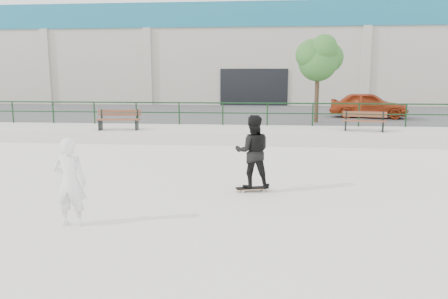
# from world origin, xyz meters

# --- Properties ---
(ground) EXTENTS (120.00, 120.00, 0.00)m
(ground) POSITION_xyz_m (0.00, 0.00, 0.00)
(ground) COLOR beige
(ground) RESTS_ON ground
(ledge) EXTENTS (30.00, 3.00, 0.50)m
(ledge) POSITION_xyz_m (0.00, 9.50, 0.25)
(ledge) COLOR beige
(ledge) RESTS_ON ground
(parking_strip) EXTENTS (60.00, 14.00, 0.50)m
(parking_strip) POSITION_xyz_m (0.00, 18.00, 0.25)
(parking_strip) COLOR #3E3E3E
(parking_strip) RESTS_ON ground
(railing) EXTENTS (28.00, 0.06, 1.03)m
(railing) POSITION_xyz_m (-0.00, 10.80, 1.24)
(railing) COLOR #123318
(railing) RESTS_ON ledge
(commercial_building) EXTENTS (44.20, 16.33, 8.00)m
(commercial_building) POSITION_xyz_m (-0.00, 31.99, 4.58)
(commercial_building) COLOR #B5B1A2
(commercial_building) RESTS_ON ground
(bench_left) EXTENTS (1.84, 0.71, 0.83)m
(bench_left) POSITION_xyz_m (-5.12, 8.70, 0.91)
(bench_left) COLOR #542F1C
(bench_left) RESTS_ON ledge
(bench_right) EXTENTS (1.79, 0.84, 0.79)m
(bench_right) POSITION_xyz_m (4.91, 9.29, 0.89)
(bench_right) COLOR #542F1C
(bench_right) RESTS_ON ledge
(tree) EXTENTS (2.29, 2.04, 4.08)m
(tree) POSITION_xyz_m (3.36, 12.46, 3.56)
(tree) COLOR #4A3625
(tree) RESTS_ON parking_strip
(red_car) EXTENTS (4.23, 2.40, 1.36)m
(red_car) POSITION_xyz_m (6.34, 15.05, 1.18)
(red_car) COLOR #993112
(red_car) RESTS_ON parking_strip
(skateboard) EXTENTS (0.80, 0.43, 0.09)m
(skateboard) POSITION_xyz_m (0.65, 1.35, 0.07)
(skateboard) COLOR black
(skateboard) RESTS_ON ground
(standing_skater) EXTENTS (0.90, 0.74, 1.73)m
(standing_skater) POSITION_xyz_m (0.65, 1.35, 0.96)
(standing_skater) COLOR black
(standing_skater) RESTS_ON skateboard
(seated_skater) EXTENTS (0.60, 0.40, 1.64)m
(seated_skater) POSITION_xyz_m (-2.58, -1.36, 0.82)
(seated_skater) COLOR white
(seated_skater) RESTS_ON ground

